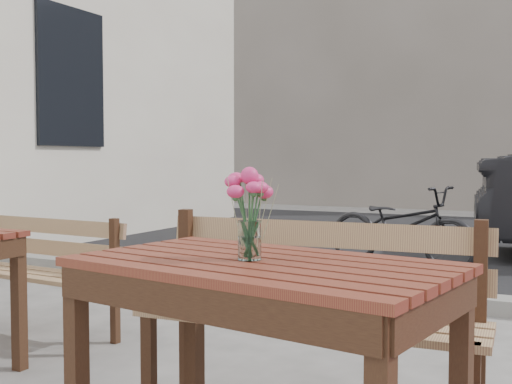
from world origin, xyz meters
TOP-DOWN VIEW (x-y plane):
  - street at (0.00, 5.06)m, footprint 30.00×8.12m
  - main_table at (-0.05, 0.01)m, footprint 1.38×0.94m
  - main_bench at (-0.09, 0.61)m, footprint 1.50×0.53m
  - main_vase at (-0.09, -0.00)m, footprint 0.17×0.17m
  - second_bench at (-2.19, 1.13)m, footprint 1.30×0.46m
  - bicycle at (-0.70, 4.66)m, footprint 1.73×0.92m

SIDE VIEW (x-z plane):
  - street at x=0.00m, z-range -0.03..0.09m
  - bicycle at x=-0.70m, z-range 0.00..0.86m
  - second_bench at x=-2.19m, z-range 0.08..0.88m
  - main_bench at x=-0.09m, z-range 0.10..1.01m
  - main_table at x=-0.05m, z-range 0.27..1.06m
  - main_vase at x=-0.09m, z-range 0.83..1.15m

